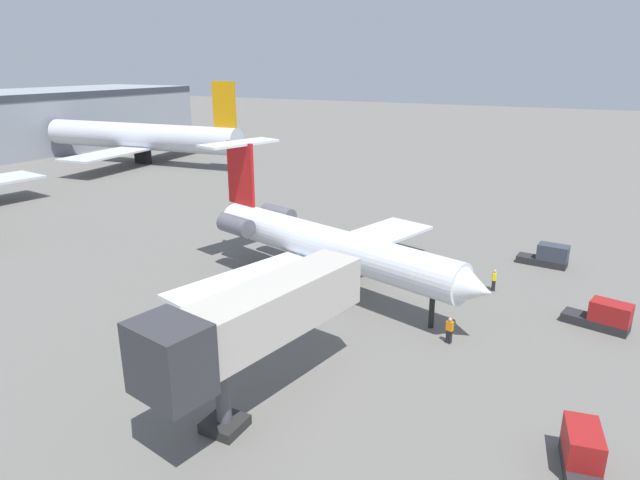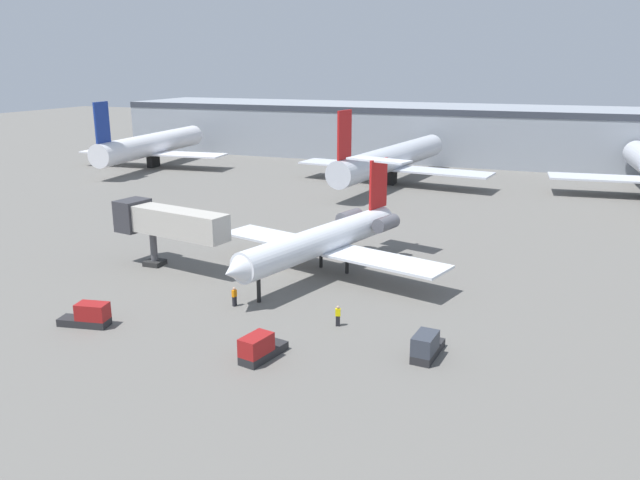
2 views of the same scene
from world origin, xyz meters
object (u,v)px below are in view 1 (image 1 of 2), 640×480
regional_jet (321,242)px  parked_airliner_centre (142,137)px  ground_crew_loader (494,280)px  baggage_tug_lead (604,317)px  baggage_tug_spare (582,456)px  baggage_tug_trailing (548,256)px  ground_crew_marshaller (449,330)px  jet_bridge (247,324)px

regional_jet → parked_airliner_centre: size_ratio=0.69×
ground_crew_loader → baggage_tug_lead: bearing=-112.3°
baggage_tug_lead → baggage_tug_spare: size_ratio=1.00×
baggage_tug_lead → baggage_tug_trailing: 11.63m
ground_crew_marshaller → ground_crew_loader: size_ratio=1.00×
ground_crew_marshaller → parked_airliner_centre: bearing=58.7°
regional_jet → parked_airliner_centre: bearing=56.7°
baggage_tug_lead → baggage_tug_spare: 15.11m
parked_airliner_centre → baggage_tug_lead: bearing=-114.0°
ground_crew_loader → parked_airliner_centre: 70.12m
baggage_tug_trailing → parked_airliner_centre: 70.20m
jet_bridge → parked_airliner_centre: bearing=48.5°
regional_jet → baggage_tug_spare: bearing=-123.9°
baggage_tug_lead → baggage_tug_spare: same height
jet_bridge → parked_airliner_centre: (49.83, 56.25, -0.33)m
jet_bridge → baggage_tug_spare: size_ratio=3.19×
ground_crew_marshaller → ground_crew_loader: bearing=-4.8°
jet_bridge → ground_crew_loader: 22.76m
ground_crew_marshaller → parked_airliner_centre: (38.37, 63.04, 3.63)m
baggage_tug_lead → baggage_tug_trailing: bearing=22.8°
baggage_tug_spare → ground_crew_loader: bearing=21.3°
ground_crew_marshaller → baggage_tug_trailing: size_ratio=0.41×
ground_crew_loader → baggage_tug_spare: bearing=-158.7°
parked_airliner_centre → regional_jet: bearing=-123.3°
ground_crew_loader → ground_crew_marshaller: bearing=175.2°
jet_bridge → baggage_tug_lead: bearing=-40.0°
baggage_tug_trailing → parked_airliner_centre: (21.11, 66.85, 3.65)m
baggage_tug_trailing → baggage_tug_lead: bearing=-157.2°
regional_jet → baggage_tug_lead: 19.74m
jet_bridge → ground_crew_loader: (21.08, -7.60, -3.95)m
ground_crew_marshaller → baggage_tug_lead: baggage_tug_lead is taller
jet_bridge → baggage_tug_spare: 15.48m
ground_crew_marshaller → ground_crew_loader: same height
ground_crew_loader → jet_bridge: bearing=160.2°
regional_jet → baggage_tug_trailing: size_ratio=6.30×
baggage_tug_trailing → baggage_tug_spare: 26.14m
baggage_tug_lead → jet_bridge: bearing=140.0°
jet_bridge → baggage_tug_spare: bearing=-78.8°
baggage_tug_lead → baggage_tug_trailing: same height
jet_bridge → parked_airliner_centre: parked_airliner_centre is taller
regional_jet → baggage_tug_trailing: bearing=-48.8°
ground_crew_loader → baggage_tug_lead: 8.11m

